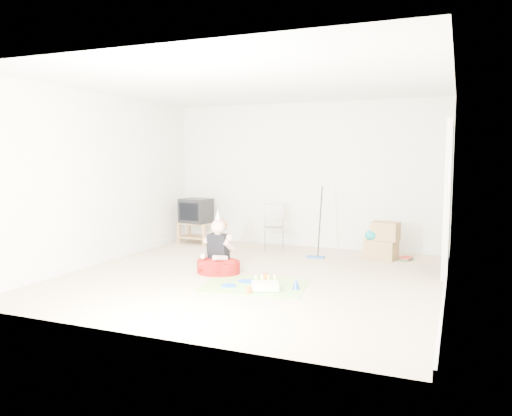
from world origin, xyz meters
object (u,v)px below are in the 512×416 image
at_px(crt_tv, 196,211).
at_px(birthday_cake, 265,287).
at_px(cardboard_boxes, 382,241).
at_px(folding_chair, 274,228).
at_px(seated_woman, 218,259).
at_px(tv_stand, 196,231).

relative_size(crt_tv, birthday_cake, 1.30).
height_order(cardboard_boxes, birthday_cake, cardboard_boxes).
xyz_separation_m(crt_tv, folding_chair, (1.60, -0.10, -0.23)).
distance_m(folding_chair, seated_woman, 1.92).
bearing_deg(tv_stand, seated_woman, -53.86).
xyz_separation_m(cardboard_boxes, birthday_cake, (-1.06, -2.46, -0.24)).
distance_m(tv_stand, crt_tv, 0.38).
relative_size(tv_stand, birthday_cake, 1.62).
distance_m(folding_chair, cardboard_boxes, 1.87).
distance_m(crt_tv, birthday_cake, 3.60).
bearing_deg(tv_stand, crt_tv, 0.00).
distance_m(crt_tv, folding_chair, 1.62).
bearing_deg(folding_chair, birthday_cake, -72.25).
relative_size(tv_stand, crt_tv, 1.25).
relative_size(cardboard_boxes, birthday_cake, 1.47).
bearing_deg(folding_chair, seated_woman, -94.13).
height_order(folding_chair, birthday_cake, folding_chair).
distance_m(folding_chair, birthday_cake, 2.67).
bearing_deg(seated_woman, folding_chair, 85.87).
height_order(crt_tv, cardboard_boxes, crt_tv).
xyz_separation_m(crt_tv, birthday_cake, (2.41, -2.62, -0.58)).
bearing_deg(birthday_cake, crt_tv, 132.62).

